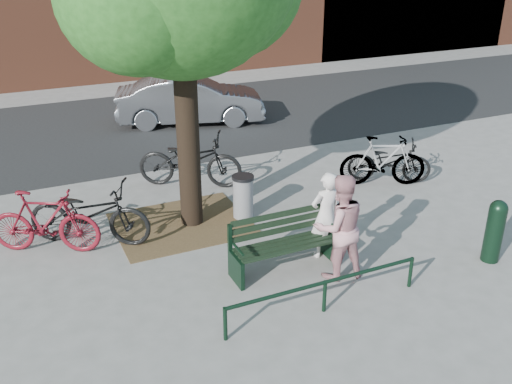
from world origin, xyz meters
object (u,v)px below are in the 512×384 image
person_right (339,227)px  bollard (495,229)px  parked_car (190,100)px  person_left (326,215)px  bicycle_c (190,160)px  park_bench (283,241)px  litter_bin (243,197)px

person_right → bollard: 2.63m
person_right → bollard: size_ratio=1.58×
bollard → parked_car: bearing=102.1°
person_left → parked_car: person_left is taller
bollard → bicycle_c: bicycle_c is taller
person_left → bollard: person_left is taller
bicycle_c → parked_car: size_ratio=0.54×
bollard → bicycle_c: (-3.46, 4.98, 0.00)m
bicycle_c → park_bench: bearing=-145.5°
parked_car → person_left: bearing=-166.0°
park_bench → bollard: 3.42m
person_left → litter_bin: bearing=-68.8°
person_right → litter_bin: bearing=-70.7°
bicycle_c → parked_car: bearing=11.7°
park_bench → person_right: (0.66, -0.55, 0.37)m
person_left → bollard: bearing=153.6°
bollard → litter_bin: size_ratio=1.27×
person_right → parked_car: size_ratio=0.41×
bollard → parked_car: (-1.99, 9.27, 0.10)m
bollard → litter_bin: bearing=134.3°
litter_bin → bicycle_c: bicycle_c is taller
litter_bin → parked_car: bearing=80.3°
bollard → parked_car: 9.49m
park_bench → bollard: (3.20, -1.20, 0.10)m
litter_bin → person_right: bearing=-78.2°
park_bench → litter_bin: (0.15, 1.92, -0.05)m
park_bench → litter_bin: park_bench is taller
bicycle_c → parked_car: (1.47, 4.30, 0.10)m
park_bench → parked_car: size_ratio=0.42×
person_right → bollard: person_right is taller
person_left → bicycle_c: bearing=-72.3°
person_right → litter_bin: size_ratio=2.00×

